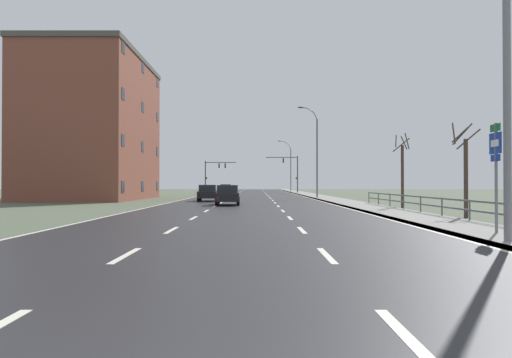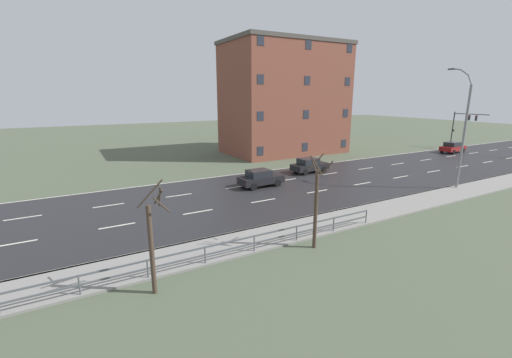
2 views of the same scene
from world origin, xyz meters
name	(u,v)px [view 1 (image 1 of 2)]	position (x,y,z in m)	size (l,w,h in m)	color
ground_plane	(249,198)	(0.00, 48.00, -0.06)	(160.00, 160.00, 0.12)	#4C5642
road_asphalt_strip	(251,195)	(0.00, 60.00, 0.01)	(14.00, 120.00, 0.03)	#232326
sidewalk_right	(308,195)	(8.43, 60.00, 0.06)	(3.00, 120.00, 0.12)	gray
guardrail	(441,204)	(9.85, 18.56, 0.71)	(0.07, 27.42, 1.00)	#515459
street_lamp_foreground	(499,58)	(7.42, 9.20, 5.15)	(2.71, 0.24, 10.57)	slate
street_lamp_midground	(315,153)	(7.47, 45.88, 5.11)	(2.26, 0.24, 10.40)	slate
street_lamp_distant	(289,167)	(7.42, 82.57, 4.99)	(2.63, 0.24, 10.23)	slate
highway_sign	(495,164)	(8.39, 11.19, 2.33)	(0.09, 0.68, 3.64)	slate
traffic_signal_right	(291,169)	(6.90, 71.92, 4.28)	(5.57, 0.36, 6.48)	#38383A
traffic_signal_left	(213,171)	(-6.55, 70.23, 3.84)	(5.26, 0.36, 5.53)	#38383A
car_far_left	(225,189)	(-4.04, 64.39, 0.80)	(2.02, 4.19, 1.57)	maroon
car_near_right	(207,193)	(-3.91, 38.38, 0.80)	(2.01, 4.19, 1.57)	black
car_mid_centre	(227,195)	(-1.51, 30.95, 0.80)	(1.94, 4.15, 1.57)	black
brick_building	(94,128)	(-16.69, 43.52, 7.64)	(10.59, 16.45, 15.27)	brown
bare_tree_near	(464,172)	(11.04, 18.63, 2.27)	(1.50, 1.20, 4.81)	#423328
bare_tree_mid	(402,172)	(10.86, 27.23, 2.47)	(1.25, 1.23, 5.17)	#423328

